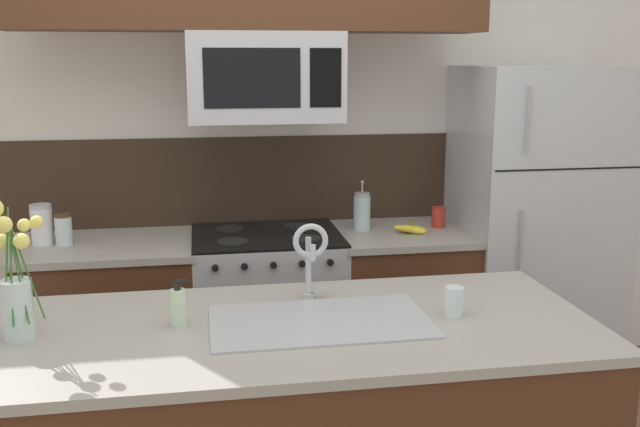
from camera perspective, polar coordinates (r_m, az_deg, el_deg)
name	(u,v)px	position (r m, az deg, el deg)	size (l,w,h in m)	color
rear_partition	(312,151)	(4.02, -0.64, 5.06)	(5.20, 0.10, 2.60)	silver
splash_band	(260,180)	(3.95, -4.81, 2.69)	(3.09, 0.01, 0.48)	#332319
back_counter_left	(113,329)	(3.83, -16.19, -8.86)	(0.85, 0.65, 0.91)	#4C2B19
back_counter_right	(400,311)	(3.94, 6.41, -7.79)	(0.71, 0.65, 0.91)	#4C2B19
stove_range	(268,318)	(3.81, -4.19, -8.38)	(0.76, 0.64, 0.93)	#B7BABF
microwave	(264,77)	(3.55, -4.47, 10.83)	(0.74, 0.40, 0.43)	#B7BABF
refrigerator	(532,229)	(4.11, 16.60, -1.18)	(0.82, 0.74, 1.77)	#B7BABF
storage_jar_tall	(42,224)	(3.75, -21.37, -0.82)	(0.10, 0.10, 0.20)	silver
storage_jar_medium	(64,229)	(3.71, -19.83, -1.20)	(0.08, 0.08, 0.16)	silver
banana_bunch	(412,229)	(3.76, 7.36, -1.24)	(0.19, 0.12, 0.08)	yellow
french_press	(362,211)	(3.80, 3.38, 0.16)	(0.09, 0.09, 0.27)	silver
coffee_tin	(439,217)	(3.91, 9.46, -0.28)	(0.08, 0.08, 0.11)	#B22D23
kitchen_sink	(320,341)	(2.53, 0.00, -10.15)	(0.76, 0.44, 0.16)	#ADAFB5
sink_faucet	(310,251)	(2.65, -0.78, -3.02)	(0.14, 0.14, 0.31)	#B7BABF
dish_soap_bottle	(178,307)	(2.50, -11.27, -7.33)	(0.06, 0.05, 0.16)	beige
drinking_glass	(454,301)	(2.59, 10.67, -6.91)	(0.07, 0.07, 0.11)	silver
flower_vase	(16,293)	(2.51, -23.14, -5.90)	(0.17, 0.15, 0.47)	silver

